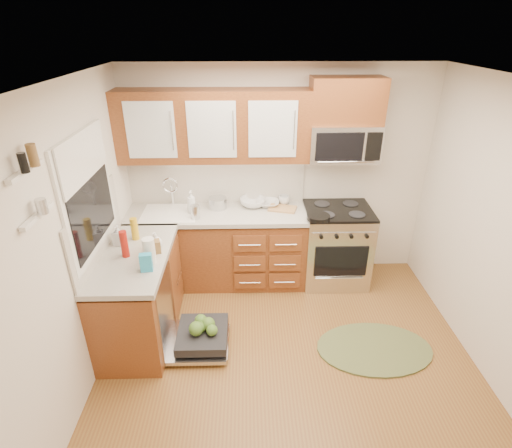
{
  "coord_description": "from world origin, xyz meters",
  "views": [
    {
      "loc": [
        -0.37,
        -2.7,
        2.86
      ],
      "look_at": [
        -0.29,
        0.85,
        1.07
      ],
      "focal_mm": 28.0,
      "sensor_mm": 36.0,
      "label": 1
    }
  ],
  "objects_px": {
    "microwave": "(343,142)",
    "bowl_b": "(253,202)",
    "skillet": "(318,217)",
    "bowl_a": "(268,203)",
    "cutting_board": "(282,209)",
    "stock_pot": "(218,203)",
    "cup": "(284,200)",
    "range": "(335,245)",
    "sink": "(171,223)",
    "rug": "(374,349)",
    "paper_towel_roll": "(149,251)",
    "upper_cabinets": "(213,126)",
    "dishwasher": "(199,338)"
  },
  "relations": [
    {
      "from": "microwave",
      "to": "bowl_a",
      "type": "xyz_separation_m",
      "value": [
        -0.81,
        0.05,
        -0.74
      ]
    },
    {
      "from": "range",
      "to": "rug",
      "type": "bearing_deg",
      "value": -81.77
    },
    {
      "from": "rug",
      "to": "bowl_a",
      "type": "bearing_deg",
      "value": 125.16
    },
    {
      "from": "dishwasher",
      "to": "cup",
      "type": "relative_size",
      "value": 5.23
    },
    {
      "from": "sink",
      "to": "cutting_board",
      "type": "bearing_deg",
      "value": 3.33
    },
    {
      "from": "dishwasher",
      "to": "paper_towel_roll",
      "type": "distance_m",
      "value": 1.02
    },
    {
      "from": "range",
      "to": "upper_cabinets",
      "type": "bearing_deg",
      "value": 174.11
    },
    {
      "from": "microwave",
      "to": "bowl_b",
      "type": "distance_m",
      "value": 1.22
    },
    {
      "from": "bowl_b",
      "to": "dishwasher",
      "type": "bearing_deg",
      "value": -113.25
    },
    {
      "from": "paper_towel_roll",
      "to": "bowl_a",
      "type": "distance_m",
      "value": 1.65
    },
    {
      "from": "range",
      "to": "skillet",
      "type": "height_order",
      "value": "skillet"
    },
    {
      "from": "cup",
      "to": "skillet",
      "type": "bearing_deg",
      "value": -54.8
    },
    {
      "from": "dishwasher",
      "to": "skillet",
      "type": "bearing_deg",
      "value": 34.93
    },
    {
      "from": "upper_cabinets",
      "to": "bowl_b",
      "type": "xyz_separation_m",
      "value": [
        0.42,
        0.03,
        -0.9
      ]
    },
    {
      "from": "range",
      "to": "bowl_b",
      "type": "distance_m",
      "value": 1.11
    },
    {
      "from": "skillet",
      "to": "cup",
      "type": "bearing_deg",
      "value": 125.2
    },
    {
      "from": "upper_cabinets",
      "to": "dishwasher",
      "type": "distance_m",
      "value": 2.19
    },
    {
      "from": "bowl_a",
      "to": "skillet",
      "type": "bearing_deg",
      "value": -38.64
    },
    {
      "from": "dishwasher",
      "to": "paper_towel_roll",
      "type": "xyz_separation_m",
      "value": [
        -0.39,
        0.09,
        0.94
      ]
    },
    {
      "from": "sink",
      "to": "cutting_board",
      "type": "xyz_separation_m",
      "value": [
        1.29,
        0.07,
        0.14
      ]
    },
    {
      "from": "dishwasher",
      "to": "skillet",
      "type": "height_order",
      "value": "skillet"
    },
    {
      "from": "stock_pot",
      "to": "rug",
      "type": "bearing_deg",
      "value": -40.65
    },
    {
      "from": "skillet",
      "to": "bowl_a",
      "type": "height_order",
      "value": "skillet"
    },
    {
      "from": "sink",
      "to": "stock_pot",
      "type": "height_order",
      "value": "stock_pot"
    },
    {
      "from": "paper_towel_roll",
      "to": "stock_pot",
      "type": "bearing_deg",
      "value": 65.26
    },
    {
      "from": "upper_cabinets",
      "to": "sink",
      "type": "distance_m",
      "value": 1.21
    },
    {
      "from": "rug",
      "to": "skillet",
      "type": "height_order",
      "value": "skillet"
    },
    {
      "from": "skillet",
      "to": "cutting_board",
      "type": "relative_size",
      "value": 0.81
    },
    {
      "from": "dishwasher",
      "to": "rug",
      "type": "relative_size",
      "value": 0.62
    },
    {
      "from": "stock_pot",
      "to": "bowl_b",
      "type": "height_order",
      "value": "stock_pot"
    },
    {
      "from": "sink",
      "to": "bowl_a",
      "type": "xyz_separation_m",
      "value": [
        1.12,
        0.18,
        0.16
      ]
    },
    {
      "from": "dishwasher",
      "to": "cutting_board",
      "type": "xyz_separation_m",
      "value": [
        0.9,
        1.19,
        0.84
      ]
    },
    {
      "from": "cutting_board",
      "to": "cup",
      "type": "xyz_separation_m",
      "value": [
        0.03,
        0.16,
        0.04
      ]
    },
    {
      "from": "upper_cabinets",
      "to": "bowl_a",
      "type": "distance_m",
      "value": 1.1
    },
    {
      "from": "range",
      "to": "cutting_board",
      "type": "height_order",
      "value": "range"
    },
    {
      "from": "paper_towel_roll",
      "to": "bowl_b",
      "type": "relative_size",
      "value": 0.77
    },
    {
      "from": "bowl_b",
      "to": "sink",
      "type": "bearing_deg",
      "value": -169.25
    },
    {
      "from": "microwave",
      "to": "paper_towel_roll",
      "type": "bearing_deg",
      "value": -149.04
    },
    {
      "from": "sink",
      "to": "cup",
      "type": "xyz_separation_m",
      "value": [
        1.32,
        0.23,
        0.18
      ]
    },
    {
      "from": "microwave",
      "to": "paper_towel_roll",
      "type": "xyz_separation_m",
      "value": [
        -1.93,
        -1.16,
        -0.66
      ]
    },
    {
      "from": "bowl_a",
      "to": "cup",
      "type": "relative_size",
      "value": 1.92
    },
    {
      "from": "stock_pot",
      "to": "cutting_board",
      "type": "xyz_separation_m",
      "value": [
        0.75,
        -0.06,
        -0.05
      ]
    },
    {
      "from": "range",
      "to": "bowl_a",
      "type": "bearing_deg",
      "value": 168.08
    },
    {
      "from": "microwave",
      "to": "bowl_a",
      "type": "distance_m",
      "value": 1.1
    },
    {
      "from": "cutting_board",
      "to": "bowl_a",
      "type": "xyz_separation_m",
      "value": [
        -0.16,
        0.11,
        0.02
      ]
    },
    {
      "from": "range",
      "to": "bowl_a",
      "type": "height_order",
      "value": "bowl_a"
    },
    {
      "from": "microwave",
      "to": "skillet",
      "type": "xyz_separation_m",
      "value": [
        -0.28,
        -0.37,
        -0.73
      ]
    },
    {
      "from": "rug",
      "to": "paper_towel_roll",
      "type": "bearing_deg",
      "value": 174.95
    },
    {
      "from": "bowl_b",
      "to": "bowl_a",
      "type": "bearing_deg",
      "value": 0.0
    },
    {
      "from": "bowl_a",
      "to": "bowl_b",
      "type": "height_order",
      "value": "bowl_b"
    }
  ]
}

